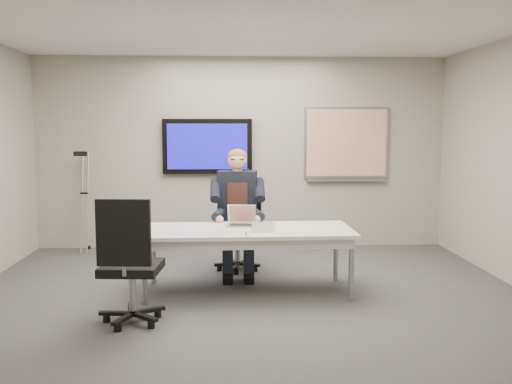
{
  "coord_description": "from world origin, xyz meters",
  "views": [
    {
      "loc": [
        -0.19,
        -5.4,
        1.78
      ],
      "look_at": [
        0.1,
        0.74,
        1.08
      ],
      "focal_mm": 40.0,
      "sensor_mm": 36.0,
      "label": 1
    }
  ],
  "objects_px": {
    "office_chair_far": "(239,242)",
    "seated_person": "(238,225)",
    "conference_table": "(247,236)",
    "laptop": "(242,220)",
    "office_chair_near": "(131,285)"
  },
  "relations": [
    {
      "from": "office_chair_far",
      "to": "seated_person",
      "type": "height_order",
      "value": "seated_person"
    },
    {
      "from": "conference_table",
      "to": "seated_person",
      "type": "height_order",
      "value": "seated_person"
    },
    {
      "from": "seated_person",
      "to": "laptop",
      "type": "xyz_separation_m",
      "value": [
        0.04,
        -0.53,
        0.14
      ]
    },
    {
      "from": "conference_table",
      "to": "seated_person",
      "type": "xyz_separation_m",
      "value": [
        -0.09,
        0.73,
        -0.0
      ]
    },
    {
      "from": "conference_table",
      "to": "seated_person",
      "type": "bearing_deg",
      "value": 96.09
    },
    {
      "from": "office_chair_far",
      "to": "office_chair_near",
      "type": "xyz_separation_m",
      "value": [
        -1.01,
        -1.99,
        0.02
      ]
    },
    {
      "from": "conference_table",
      "to": "laptop",
      "type": "xyz_separation_m",
      "value": [
        -0.05,
        0.21,
        0.14
      ]
    },
    {
      "from": "office_chair_far",
      "to": "laptop",
      "type": "height_order",
      "value": "office_chair_far"
    },
    {
      "from": "office_chair_far",
      "to": "office_chair_near",
      "type": "height_order",
      "value": "office_chair_near"
    },
    {
      "from": "office_chair_far",
      "to": "laptop",
      "type": "relative_size",
      "value": 3.26
    },
    {
      "from": "laptop",
      "to": "seated_person",
      "type": "bearing_deg",
      "value": 101.8
    },
    {
      "from": "laptop",
      "to": "conference_table",
      "type": "bearing_deg",
      "value": -69.12
    },
    {
      "from": "laptop",
      "to": "office_chair_near",
      "type": "bearing_deg",
      "value": -123.52
    },
    {
      "from": "seated_person",
      "to": "laptop",
      "type": "distance_m",
      "value": 0.55
    },
    {
      "from": "conference_table",
      "to": "office_chair_near",
      "type": "relative_size",
      "value": 1.94
    }
  ]
}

